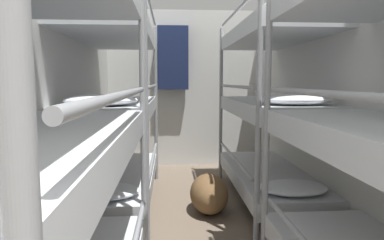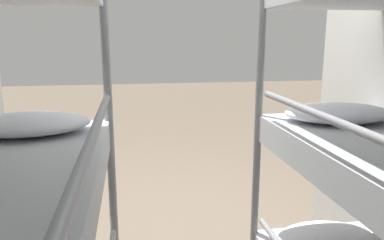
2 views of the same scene
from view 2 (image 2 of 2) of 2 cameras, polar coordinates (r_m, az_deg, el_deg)
name	(u,v)px [view 2 (image 2 of 2)]	position (r m, az deg, el deg)	size (l,w,h in m)	color
ground_plane	(175,240)	(2.99, -2.53, -17.78)	(20.00, 20.00, 0.00)	#6B5B4C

